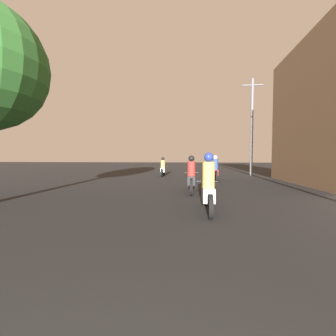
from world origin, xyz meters
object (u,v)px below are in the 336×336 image
object	(u,v)px
motorcycle_silver	(208,188)
motorcycle_black	(191,178)
motorcycle_red	(215,170)
motorcycle_white	(163,168)
utility_pole_far	(252,125)

from	to	relation	value
motorcycle_silver	motorcycle_black	xyz separation A→B (m)	(-0.45, 3.10, -0.01)
motorcycle_silver	motorcycle_red	distance (m)	7.89
motorcycle_red	motorcycle_white	bearing A→B (deg)	143.89
motorcycle_white	utility_pole_far	distance (m)	7.79
motorcycle_black	motorcycle_white	distance (m)	7.86
motorcycle_white	utility_pole_far	world-z (taller)	utility_pole_far
motorcycle_red	utility_pole_far	size ratio (longest dim) A/B	0.28
motorcycle_black	utility_pole_far	size ratio (longest dim) A/B	0.28
motorcycle_black	motorcycle_white	xyz separation A→B (m)	(-2.12, 7.57, -0.02)
motorcycle_white	motorcycle_silver	bearing A→B (deg)	-83.60
motorcycle_white	utility_pole_far	xyz separation A→B (m)	(6.82, 1.71, 3.35)
motorcycle_black	motorcycle_red	size ratio (longest dim) A/B	1.03
motorcycle_silver	motorcycle_white	bearing A→B (deg)	102.36
motorcycle_white	motorcycle_red	bearing A→B (deg)	-45.76
motorcycle_silver	motorcycle_red	size ratio (longest dim) A/B	0.99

